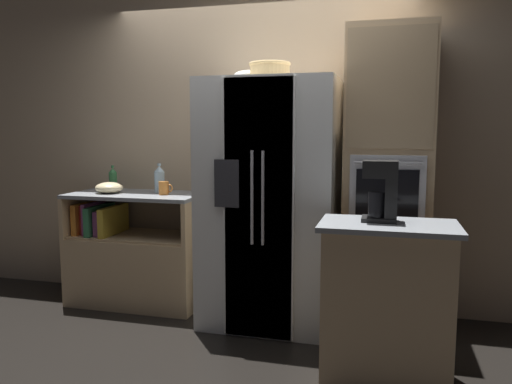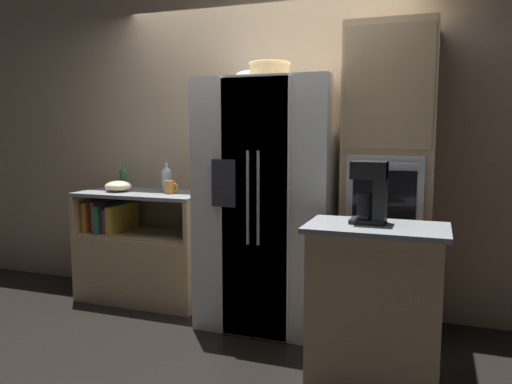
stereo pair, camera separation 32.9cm
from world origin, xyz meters
name	(u,v)px [view 1 (the left image)]	position (x,y,z in m)	size (l,w,h in m)	color
ground_plane	(246,319)	(0.00, 0.00, 0.00)	(20.00, 20.00, 0.00)	black
wall_back	(261,139)	(0.00, 0.48, 1.40)	(12.00, 0.06, 2.80)	tan
counter_left	(136,261)	(-1.02, 0.16, 0.36)	(1.12, 0.57, 0.95)	tan
refrigerator	(271,203)	(0.19, 0.05, 0.92)	(0.99, 0.82, 1.85)	white
wall_oven	(387,182)	(1.04, 0.14, 1.10)	(0.60, 0.67, 2.19)	tan
island_counter	(386,303)	(1.06, -0.71, 0.48)	(0.78, 0.48, 0.95)	tan
wicker_basket	(270,70)	(0.19, -0.02, 1.91)	(0.30, 0.30, 0.11)	tan
fruit_bowl	(249,76)	(0.00, 0.13, 1.89)	(0.24, 0.24, 0.08)	white
bottle_tall	(159,179)	(-0.83, 0.24, 1.06)	(0.09, 0.09, 0.25)	silver
bottle_short	(113,179)	(-1.29, 0.29, 1.05)	(0.07, 0.07, 0.22)	#33723F
mug	(164,188)	(-0.73, 0.14, 1.00)	(0.12, 0.08, 0.11)	orange
mixing_bowl	(109,188)	(-1.23, 0.11, 0.99)	(0.23, 0.23, 0.09)	beige
coffee_maker	(384,188)	(1.02, -0.66, 1.14)	(0.20, 0.17, 0.35)	black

